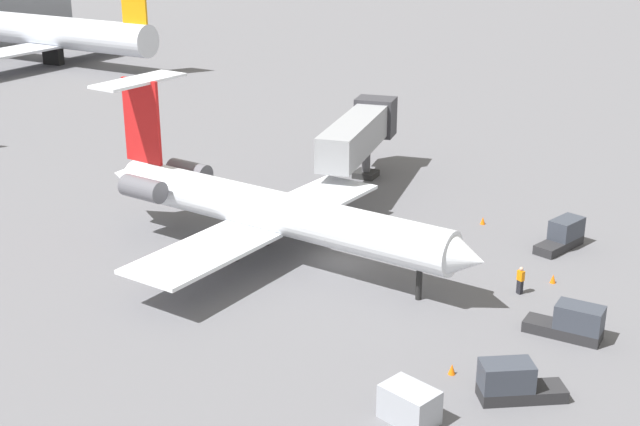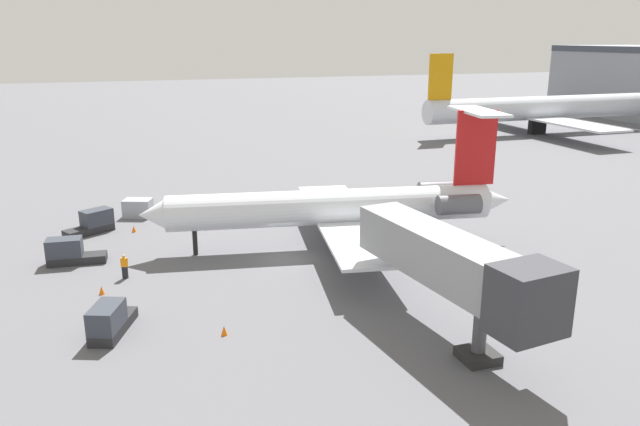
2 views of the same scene
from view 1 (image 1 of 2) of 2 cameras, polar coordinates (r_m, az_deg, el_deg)
name	(u,v)px [view 1 (image 1 of 2)]	position (r m, az deg, el deg)	size (l,w,h in m)	color
ground_plane	(337,266)	(54.29, 1.12, -3.52)	(400.00, 400.00, 0.10)	#5B5B60
regional_jet	(263,207)	(54.45, -3.77, 0.37)	(21.66, 28.65, 10.38)	silver
jet_bridge	(361,132)	(68.49, 2.71, 5.40)	(14.31, 4.60, 6.04)	gray
ground_crew_marshaller	(520,280)	(51.45, 13.15, -4.36)	(0.43, 0.48, 1.69)	black
baggage_tug_lead	(563,235)	(58.93, 15.82, -1.43)	(4.23, 2.77, 1.90)	#262628
baggage_tug_trailing	(513,383)	(41.11, 12.69, -10.94)	(3.22, 4.16, 1.90)	#262628
baggage_tug_spare	(572,323)	(47.21, 16.36, -7.01)	(1.76, 4.11, 1.90)	#262628
cargo_container_uld	(409,404)	(38.88, 5.95, -12.52)	(2.41, 2.87, 1.62)	#999EA8
traffic_cone_near	(553,279)	(53.56, 15.20, -4.23)	(0.36, 0.36, 0.55)	orange
traffic_cone_mid	(483,221)	(61.96, 10.75, -0.50)	(0.36, 0.36, 0.55)	orange
traffic_cone_far	(452,369)	(42.79, 8.74, -10.20)	(0.36, 0.36, 0.55)	orange
parked_airliner_centre	(52,32)	(126.37, -17.37, 11.36)	(29.94, 35.36, 13.68)	silver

